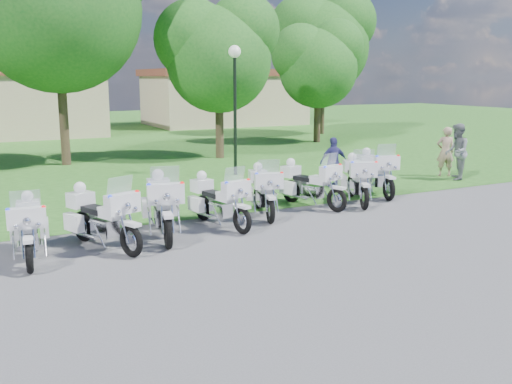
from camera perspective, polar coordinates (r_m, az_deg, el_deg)
name	(u,v)px	position (r m, az deg, el deg)	size (l,w,h in m)	color
ground	(316,241)	(12.55, 6.00, -4.87)	(100.00, 100.00, 0.00)	#545459
grass_lawn	(84,134)	(37.84, -16.82, 5.59)	(100.00, 48.00, 0.01)	#2B621F
motorcycle_0	(29,227)	(11.99, -21.78, -3.31)	(0.87, 2.23, 1.50)	black
motorcycle_1	(101,216)	(12.27, -15.23, -2.37)	(1.34, 2.25, 1.60)	black
motorcycle_2	(162,205)	(12.91, -9.37, -1.25)	(1.15, 2.51, 1.70)	black
motorcycle_3	(218,200)	(13.62, -3.80, -0.78)	(1.03, 2.25, 1.52)	black
motorcycle_4	(263,190)	(14.71, 0.70, 0.20)	(1.17, 2.24, 1.55)	black
motorcycle_5	(310,183)	(15.74, 5.38, 0.89)	(1.17, 2.25, 1.55)	black
motorcycle_6	(357,179)	(16.46, 10.06, 1.32)	(1.40, 2.24, 1.61)	black
motorcycle_7	(375,172)	(17.73, 11.85, 1.98)	(1.19, 2.36, 1.62)	black
lamp_post	(235,79)	(20.61, -2.13, 11.22)	(0.44, 0.44, 4.62)	black
tree_2	(217,50)	(25.17, -3.89, 14.01)	(5.29, 4.52, 7.06)	#38281C
tree_3	(317,61)	(31.61, 6.17, 12.88)	(4.95, 4.23, 6.60)	#38281C
tree_4	(322,39)	(36.37, 6.63, 14.95)	(6.59, 5.62, 8.78)	#38281C
building_east	(224,97)	(43.81, -3.24, 9.48)	(11.44, 7.28, 4.10)	#C0AA8B
bystander_a	(445,152)	(21.55, 18.41, 3.83)	(0.65, 0.42, 1.77)	tan
bystander_b	(457,152)	(20.90, 19.43, 3.80)	(0.95, 0.74, 1.95)	slate
bystander_c	(334,162)	(18.67, 7.77, 2.97)	(0.94, 0.39, 1.61)	navy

